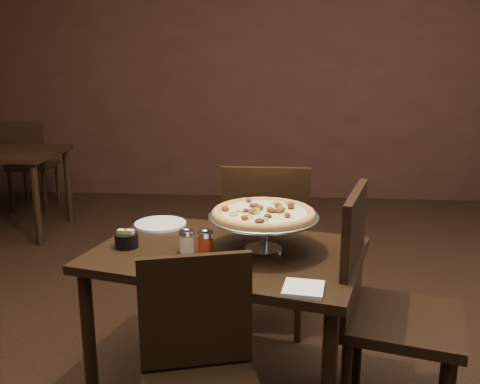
{
  "coord_description": "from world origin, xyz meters",
  "views": [
    {
      "loc": [
        0.22,
        -2.07,
        1.47
      ],
      "look_at": [
        0.05,
        0.07,
        0.92
      ],
      "focal_mm": 40.0,
      "sensor_mm": 36.0,
      "label": 1
    }
  ],
  "objects": [
    {
      "name": "bg_chair_far",
      "position": [
        -2.22,
        2.85,
        0.48
      ],
      "size": [
        0.42,
        0.42,
        0.87
      ],
      "rotation": [
        0.0,
        0.0,
        3.17
      ],
      "color": "black",
      "rests_on": "ground"
    },
    {
      "name": "pizza_stand",
      "position": [
        0.15,
        0.04,
        0.84
      ],
      "size": [
        0.46,
        0.46,
        0.19
      ],
      "color": "#B5B5BC",
      "rests_on": "dining_table"
    },
    {
      "name": "serving_spatula",
      "position": [
        0.06,
        0.03,
        0.83
      ],
      "size": [
        0.17,
        0.17,
        0.03
      ],
      "rotation": [
        0.0,
        0.0,
        -1.03
      ],
      "color": "#B5B5BC",
      "rests_on": "pizza_stand"
    },
    {
      "name": "chair_near",
      "position": [
        -0.03,
        -0.53,
        0.45
      ],
      "size": [
        0.48,
        0.48,
        0.83
      ],
      "rotation": [
        0.0,
        0.0,
        0.27
      ],
      "color": "black",
      "rests_on": "ground"
    },
    {
      "name": "pepper_flake_shaker",
      "position": [
        -0.08,
        -0.04,
        0.74
      ],
      "size": [
        0.07,
        0.07,
        0.11
      ],
      "color": "maroon",
      "rests_on": "dining_table"
    },
    {
      "name": "packet_caddy",
      "position": [
        -0.43,
        0.03,
        0.72
      ],
      "size": [
        0.1,
        0.1,
        0.08
      ],
      "rotation": [
        0.0,
        0.0,
        -0.15
      ],
      "color": "black",
      "rests_on": "dining_table"
    },
    {
      "name": "chair_side",
      "position": [
        0.63,
        -0.1,
        0.53
      ],
      "size": [
        0.56,
        0.56,
        0.97
      ],
      "rotation": [
        0.0,
        0.0,
        1.3
      ],
      "color": "black",
      "rests_on": "ground"
    },
    {
      "name": "chair_far",
      "position": [
        0.15,
        0.6,
        0.52
      ],
      "size": [
        0.44,
        0.44,
        0.94
      ],
      "rotation": [
        0.0,
        0.0,
        3.14
      ],
      "color": "black",
      "rests_on": "ground"
    },
    {
      "name": "plate_left",
      "position": [
        -0.35,
        0.34,
        0.69
      ],
      "size": [
        0.25,
        0.25,
        0.01
      ],
      "primitive_type": "cylinder",
      "color": "white",
      "rests_on": "dining_table"
    },
    {
      "name": "napkin_stack",
      "position": [
        0.31,
        -0.35,
        0.69
      ],
      "size": [
        0.16,
        0.16,
        0.01
      ],
      "primitive_type": "cube",
      "rotation": [
        0.0,
        0.0,
        -0.14
      ],
      "color": "white",
      "rests_on": "dining_table"
    },
    {
      "name": "parmesan_shaker",
      "position": [
        -0.16,
        -0.01,
        0.73
      ],
      "size": [
        0.06,
        0.06,
        0.11
      ],
      "color": "beige",
      "rests_on": "dining_table"
    },
    {
      "name": "plate_near",
      "position": [
        -0.0,
        -0.27,
        0.69
      ],
      "size": [
        0.23,
        0.23,
        0.01
      ],
      "primitive_type": "cylinder",
      "color": "white",
      "rests_on": "dining_table"
    },
    {
      "name": "dining_table",
      "position": [
        0.0,
        0.02,
        0.59
      ],
      "size": [
        1.24,
        0.98,
        0.68
      ],
      "rotation": [
        0.0,
        0.0,
        -0.25
      ],
      "color": "black",
      "rests_on": "ground"
    },
    {
      "name": "room",
      "position": [
        0.06,
        0.03,
        1.4
      ],
      "size": [
        6.04,
        7.04,
        2.84
      ],
      "color": "black",
      "rests_on": "ground"
    }
  ]
}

